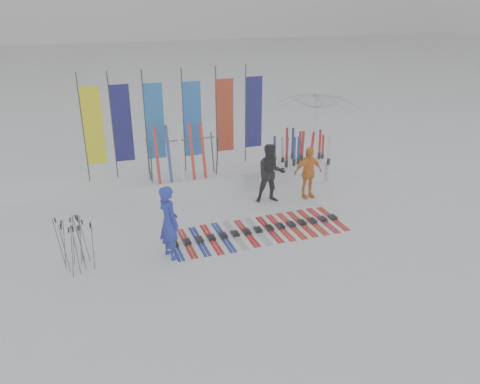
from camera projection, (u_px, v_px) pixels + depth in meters
name	position (u px, v px, depth m)	size (l,w,h in m)	color
ground	(255.00, 256.00, 11.14)	(120.00, 120.00, 0.00)	white
snow_bank	(203.00, 179.00, 15.01)	(14.00, 1.60, 0.60)	white
person_blue	(169.00, 222.00, 10.79)	(0.66, 0.43, 1.80)	#1D30AE
person_black	(271.00, 174.00, 13.78)	(0.87, 0.68, 1.78)	black
person_yellow	(308.00, 172.00, 14.13)	(0.94, 0.39, 1.61)	orange
tent_canopy	(316.00, 128.00, 16.86)	(2.91, 2.97, 2.67)	white
ski_row	(258.00, 230.00, 12.30)	(4.65, 1.69, 0.07)	navy
pole_cluster	(75.00, 244.00, 10.44)	(0.81, 0.70, 1.25)	#595B60
feather_flags	(175.00, 120.00, 14.25)	(5.60, 0.26, 3.20)	#383A3F
ski_rack	(183.00, 153.00, 14.03)	(2.04, 0.80, 1.23)	#383A3F
upright_skis	(300.00, 156.00, 15.59)	(1.72, 1.09, 1.70)	navy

